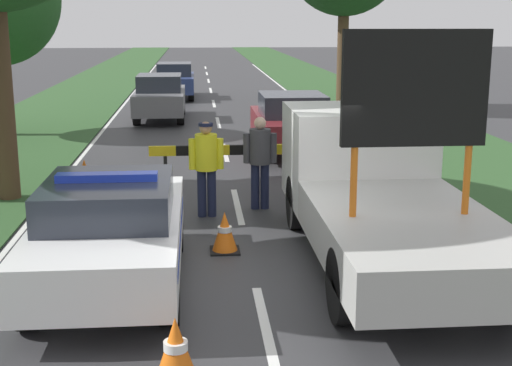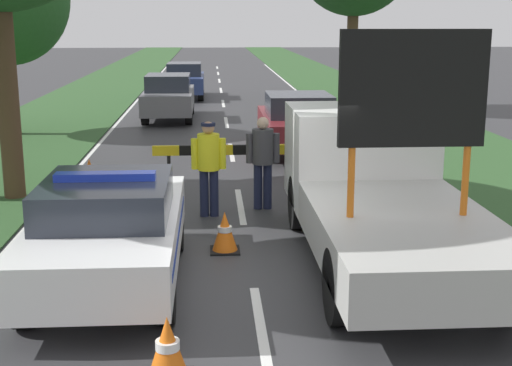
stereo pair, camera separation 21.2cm
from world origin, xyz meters
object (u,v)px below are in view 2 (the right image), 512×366
queued_car_hatch_blue (185,80)px  pedestrian_civilian (263,155)px  police_officer (209,160)px  traffic_cone_lane_edge (25,255)px  police_car (109,229)px  queued_car_wagon_maroon (298,123)px  traffic_cone_near_police (225,232)px  road_barrier (233,154)px  work_truck (376,186)px  queued_car_suv_grey (169,97)px  traffic_cone_near_truck (168,350)px  traffic_cone_centre_front (90,173)px  traffic_cone_behind_barrier (81,198)px

queued_car_hatch_blue → pedestrian_civilian: bearing=96.1°
police_officer → traffic_cone_lane_edge: (-2.62, -2.83, -0.77)m
police_car → queued_car_hatch_blue: bearing=83.4°
queued_car_wagon_maroon → pedestrian_civilian: bearing=76.6°
queued_car_hatch_blue → police_car: bearing=89.4°
queued_car_wagon_maroon → traffic_cone_near_police: bearing=75.5°
road_barrier → queued_car_hatch_blue: size_ratio=0.71×
queued_car_wagon_maroon → queued_car_hatch_blue: bearing=-75.7°
police_car → traffic_cone_near_police: (1.57, 1.28, -0.46)m
road_barrier → pedestrian_civilian: pedestrian_civilian is taller
work_truck → pedestrian_civilian: work_truck is taller
queued_car_suv_grey → queued_car_hatch_blue: (0.34, 7.09, -0.01)m
queued_car_suv_grey → traffic_cone_near_police: bearing=96.4°
road_barrier → queued_car_wagon_maroon: size_ratio=0.73×
traffic_cone_near_police → traffic_cone_near_truck: 4.09m
traffic_cone_centre_front → queued_car_hatch_blue: bearing=85.1°
police_car → queued_car_suv_grey: size_ratio=1.03×
work_truck → queued_car_suv_grey: work_truck is taller
queued_car_hatch_blue → police_officer: bearing=93.1°
queued_car_suv_grey → queued_car_hatch_blue: size_ratio=0.99×
road_barrier → traffic_cone_lane_edge: road_barrier is taller
road_barrier → pedestrian_civilian: 0.83m
traffic_cone_centre_front → queued_car_wagon_maroon: size_ratio=0.14×
traffic_cone_near_police → traffic_cone_centre_front: size_ratio=1.06×
queued_car_hatch_blue → queued_car_suv_grey: bearing=87.3°
traffic_cone_behind_barrier → traffic_cone_lane_edge: size_ratio=1.28×
queued_car_suv_grey → road_barrier: bearing=99.1°
police_car → police_officer: bearing=62.2°
traffic_cone_lane_edge → queued_car_suv_grey: bearing=85.7°
traffic_cone_lane_edge → work_truck: bearing=6.2°
traffic_cone_lane_edge → queued_car_hatch_blue: (1.53, 22.82, 0.54)m
traffic_cone_centre_front → traffic_cone_near_truck: 8.92m
pedestrian_civilian → traffic_cone_lane_edge: (-3.63, -3.28, -0.76)m
police_officer → traffic_cone_near_truck: size_ratio=2.52×
road_barrier → queued_car_wagon_maroon: 5.55m
queued_car_wagon_maroon → queued_car_hatch_blue: queued_car_hatch_blue is taller
pedestrian_civilian → traffic_cone_behind_barrier: size_ratio=2.55×
traffic_cone_lane_edge → queued_car_wagon_maroon: 10.42m
police_car → traffic_cone_centre_front: size_ratio=7.48×
traffic_cone_lane_edge → queued_car_hatch_blue: bearing=86.2°
queued_car_wagon_maroon → police_car: bearing=68.8°
traffic_cone_lane_edge → police_car: bearing=-21.6°
road_barrier → pedestrian_civilian: (0.54, -0.63, 0.09)m
traffic_cone_near_police → police_officer: bearing=96.6°
traffic_cone_near_truck → traffic_cone_behind_barrier: size_ratio=1.01×
work_truck → traffic_cone_behind_barrier: work_truck is taller
police_officer → traffic_cone_lane_edge: bearing=27.6°
queued_car_wagon_maroon → queued_car_suv_grey: (-3.83, 6.61, 0.01)m
road_barrier → queued_car_suv_grey: bearing=98.3°
traffic_cone_centre_front → queued_car_suv_grey: 10.41m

